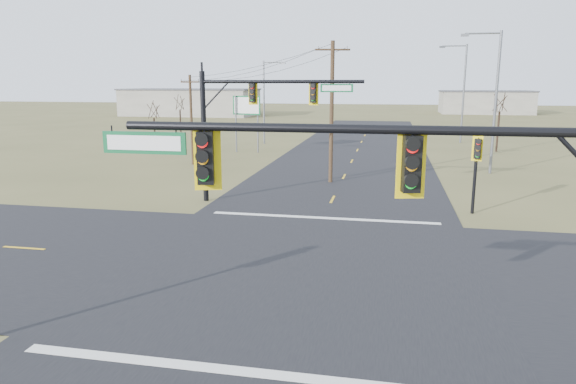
# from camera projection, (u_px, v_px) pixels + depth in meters

# --- Properties ---
(ground) EXTENTS (320.00, 320.00, 0.00)m
(ground) POSITION_uv_depth(u_px,v_px,m) (298.00, 267.00, 19.81)
(ground) COLOR brown
(ground) RESTS_ON ground
(road_ew) EXTENTS (160.00, 14.00, 0.02)m
(road_ew) POSITION_uv_depth(u_px,v_px,m) (298.00, 267.00, 19.81)
(road_ew) COLOR black
(road_ew) RESTS_ON ground
(road_ns) EXTENTS (14.00, 160.00, 0.02)m
(road_ns) POSITION_uv_depth(u_px,v_px,m) (298.00, 267.00, 19.81)
(road_ns) COLOR black
(road_ns) RESTS_ON ground
(stop_bar_near) EXTENTS (12.00, 0.40, 0.01)m
(stop_bar_near) POSITION_uv_depth(u_px,v_px,m) (245.00, 372.00, 12.61)
(stop_bar_near) COLOR silver
(stop_bar_near) RESTS_ON road_ns
(stop_bar_far) EXTENTS (12.00, 0.40, 0.01)m
(stop_bar_far) POSITION_uv_depth(u_px,v_px,m) (323.00, 218.00, 27.00)
(stop_bar_far) COLOR silver
(stop_bar_far) RESTS_ON road_ns
(mast_arm_near) EXTENTS (10.33, 0.53, 6.74)m
(mast_arm_near) POSITION_uv_depth(u_px,v_px,m) (419.00, 196.00, 9.55)
(mast_arm_near) COLOR black
(mast_arm_near) RESTS_ON ground
(mast_arm_far) EXTENTS (9.46, 0.47, 7.66)m
(mast_arm_far) POSITION_uv_depth(u_px,v_px,m) (250.00, 109.00, 29.43)
(mast_arm_far) COLOR black
(mast_arm_far) RESTS_ON ground
(pedestal_signal_ne) EXTENTS (0.67, 0.58, 4.28)m
(pedestal_signal_ne) POSITION_uv_depth(u_px,v_px,m) (477.00, 157.00, 27.27)
(pedestal_signal_ne) COLOR black
(pedestal_signal_ne) RESTS_ON ground
(utility_pole_near) EXTENTS (2.36, 0.70, 9.81)m
(utility_pole_near) POSITION_uv_depth(u_px,v_px,m) (332.00, 111.00, 35.80)
(utility_pole_near) COLOR #46331E
(utility_pole_near) RESTS_ON ground
(utility_pole_far) EXTENTS (1.84, 0.62, 7.67)m
(utility_pole_far) POSITION_uv_depth(u_px,v_px,m) (191.00, 118.00, 44.14)
(utility_pole_far) COLOR #46331E
(utility_pole_far) RESTS_ON ground
(highway_sign) EXTENTS (3.02, 0.66, 5.73)m
(highway_sign) POSITION_uv_depth(u_px,v_px,m) (247.00, 112.00, 52.07)
(highway_sign) COLOR slate
(highway_sign) RESTS_ON ground
(streetlight_a) EXTENTS (3.02, 0.33, 10.84)m
(streetlight_a) POSITION_uv_depth(u_px,v_px,m) (493.00, 95.00, 39.27)
(streetlight_a) COLOR slate
(streetlight_a) RESTS_ON ground
(streetlight_b) EXTENTS (3.19, 0.45, 11.41)m
(streetlight_b) POSITION_uv_depth(u_px,v_px,m) (462.00, 88.00, 60.16)
(streetlight_b) COLOR slate
(streetlight_b) RESTS_ON ground
(streetlight_c) EXTENTS (2.64, 0.29, 9.48)m
(streetlight_c) POSITION_uv_depth(u_px,v_px,m) (266.00, 98.00, 59.12)
(streetlight_c) COLOR slate
(streetlight_c) RESTS_ON ground
(bare_tree_a) EXTENTS (2.49, 2.49, 5.54)m
(bare_tree_a) POSITION_uv_depth(u_px,v_px,m) (153.00, 109.00, 51.67)
(bare_tree_a) COLOR black
(bare_tree_a) RESTS_ON ground
(bare_tree_b) EXTENTS (2.60, 2.60, 5.97)m
(bare_tree_b) POSITION_uv_depth(u_px,v_px,m) (180.00, 102.00, 60.80)
(bare_tree_b) COLOR black
(bare_tree_b) RESTS_ON ground
(bare_tree_c) EXTENTS (3.06, 3.06, 6.62)m
(bare_tree_c) POSITION_uv_depth(u_px,v_px,m) (500.00, 101.00, 52.24)
(bare_tree_c) COLOR black
(bare_tree_c) RESTS_ON ground
(warehouse_left) EXTENTS (28.00, 14.00, 5.50)m
(warehouse_left) POSITION_uv_depth(u_px,v_px,m) (191.00, 103.00, 113.18)
(warehouse_left) COLOR #A8A295
(warehouse_left) RESTS_ON ground
(warehouse_mid) EXTENTS (20.00, 12.00, 5.00)m
(warehouse_mid) POSITION_uv_depth(u_px,v_px,m) (485.00, 103.00, 120.12)
(warehouse_mid) COLOR #A8A295
(warehouse_mid) RESTS_ON ground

